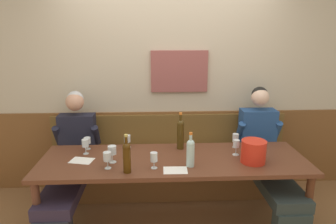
{
  "coord_description": "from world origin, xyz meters",
  "views": [
    {
      "loc": [
        -0.18,
        -2.53,
        1.92
      ],
      "look_at": [
        -0.04,
        0.45,
        1.12
      ],
      "focal_mm": 32.46,
      "sensor_mm": 36.0,
      "label": 1
    }
  ],
  "objects": [
    {
      "name": "room_wall_back",
      "position": [
        0.0,
        1.09,
        1.4
      ],
      "size": [
        6.8,
        0.12,
        2.8
      ],
      "color": "beige",
      "rests_on": "ground"
    },
    {
      "name": "wood_wainscot_panel",
      "position": [
        0.0,
        1.04,
        0.48
      ],
      "size": [
        6.8,
        0.03,
        0.97
      ],
      "primitive_type": "cube",
      "color": "brown",
      "rests_on": "ground"
    },
    {
      "name": "wall_bench",
      "position": [
        0.0,
        0.83,
        0.28
      ],
      "size": [
        2.84,
        0.42,
        0.94
      ],
      "color": "brown",
      "rests_on": "ground"
    },
    {
      "name": "dining_table",
      "position": [
        0.0,
        0.16,
        0.67
      ],
      "size": [
        2.54,
        0.79,
        0.74
      ],
      "color": "brown",
      "rests_on": "ground"
    },
    {
      "name": "person_center_left_seat",
      "position": [
        -1.06,
        0.46,
        0.61
      ],
      "size": [
        0.51,
        1.22,
        1.28
      ],
      "color": "#2B2B33",
      "rests_on": "ground"
    },
    {
      "name": "person_left_seat",
      "position": [
        1.03,
        0.48,
        0.63
      ],
      "size": [
        0.51,
        1.22,
        1.31
      ],
      "color": "#2A3634",
      "rests_on": "ground"
    },
    {
      "name": "ice_bucket",
      "position": [
        0.73,
        0.04,
        0.84
      ],
      "size": [
        0.23,
        0.23,
        0.21
      ],
      "primitive_type": "cylinder",
      "color": "red",
      "rests_on": "dining_table"
    },
    {
      "name": "wine_bottle_green_tall",
      "position": [
        -0.42,
        -0.11,
        0.89
      ],
      "size": [
        0.07,
        0.07,
        0.35
      ],
      "color": "#452808",
      "rests_on": "dining_table"
    },
    {
      "name": "wine_bottle_clear_water",
      "position": [
        0.09,
        0.41,
        0.91
      ],
      "size": [
        0.07,
        0.07,
        0.39
      ],
      "color": "#432F0F",
      "rests_on": "dining_table"
    },
    {
      "name": "wine_bottle_amber_mid",
      "position": [
        0.14,
        -0.02,
        0.88
      ],
      "size": [
        0.07,
        0.07,
        0.32
      ],
      "color": "#B1CDC6",
      "rests_on": "dining_table"
    },
    {
      "name": "wine_glass_mid_left",
      "position": [
        -0.19,
        -0.04,
        0.84
      ],
      "size": [
        0.06,
        0.06,
        0.15
      ],
      "color": "silver",
      "rests_on": "dining_table"
    },
    {
      "name": "wine_glass_left_end",
      "position": [
        -0.46,
        0.47,
        0.83
      ],
      "size": [
        0.07,
        0.07,
        0.13
      ],
      "color": "silver",
      "rests_on": "dining_table"
    },
    {
      "name": "wine_glass_mid_right",
      "position": [
        0.66,
        0.42,
        0.84
      ],
      "size": [
        0.06,
        0.06,
        0.15
      ],
      "color": "silver",
      "rests_on": "dining_table"
    },
    {
      "name": "wine_glass_near_bucket",
      "position": [
        -0.6,
        -0.03,
        0.85
      ],
      "size": [
        0.07,
        0.07,
        0.15
      ],
      "color": "silver",
      "rests_on": "dining_table"
    },
    {
      "name": "wine_glass_center_front",
      "position": [
        -0.57,
        0.1,
        0.86
      ],
      "size": [
        0.08,
        0.08,
        0.16
      ],
      "color": "silver",
      "rests_on": "dining_table"
    },
    {
      "name": "wine_glass_right_end",
      "position": [
        -0.87,
        0.44,
        0.83
      ],
      "size": [
        0.07,
        0.07,
        0.13
      ],
      "color": "silver",
      "rests_on": "dining_table"
    },
    {
      "name": "wine_glass_by_bottle",
      "position": [
        -0.86,
        0.32,
        0.85
      ],
      "size": [
        0.07,
        0.07,
        0.15
      ],
      "color": "silver",
      "rests_on": "dining_table"
    },
    {
      "name": "wine_glass_center_rear",
      "position": [
        0.62,
        0.22,
        0.85
      ],
      "size": [
        0.06,
        0.06,
        0.16
      ],
      "color": "silver",
      "rests_on": "dining_table"
    },
    {
      "name": "water_tumbler_left",
      "position": [
        0.78,
        0.22,
        0.79
      ],
      "size": [
        0.07,
        0.07,
        0.09
      ],
      "primitive_type": "cylinder",
      "color": "silver",
      "rests_on": "dining_table"
    },
    {
      "name": "tasting_sheet_left_guest",
      "position": [
        -0.87,
        0.15,
        0.74
      ],
      "size": [
        0.24,
        0.19,
        0.0
      ],
      "primitive_type": "cube",
      "rotation": [
        0.0,
        0.0,
        -0.23
      ],
      "color": "white",
      "rests_on": "dining_table"
    },
    {
      "name": "tasting_sheet_right_guest",
      "position": [
        -0.0,
        -0.1,
        0.74
      ],
      "size": [
        0.21,
        0.15,
        0.0
      ],
      "primitive_type": "cube",
      "rotation": [
        0.0,
        0.0,
        -0.02
      ],
      "color": "white",
      "rests_on": "dining_table"
    }
  ]
}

